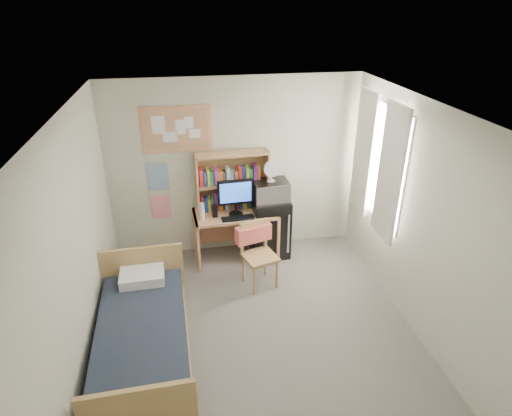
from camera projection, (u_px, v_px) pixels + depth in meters
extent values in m
cube|color=slate|center=(261.00, 340.00, 4.90)|extent=(3.60, 4.20, 0.02)
cube|color=white|center=(263.00, 115.00, 3.74)|extent=(3.60, 4.20, 0.02)
cube|color=beige|center=(235.00, 168.00, 6.17)|extent=(3.60, 0.04, 2.60)
cube|color=beige|center=(75.00, 259.00, 4.04)|extent=(0.04, 4.20, 2.60)
cube|color=beige|center=(426.00, 227.00, 4.60)|extent=(0.04, 4.20, 2.60)
cube|color=white|center=(378.00, 163.00, 5.51)|extent=(0.10, 1.40, 1.70)
cube|color=white|center=(390.00, 174.00, 5.16)|extent=(0.04, 0.55, 1.70)
cube|color=white|center=(363.00, 153.00, 5.86)|extent=(0.04, 0.55, 1.70)
cube|color=tan|center=(177.00, 129.00, 5.76)|extent=(0.94, 0.03, 0.64)
cube|color=#27679F|center=(158.00, 177.00, 6.01)|extent=(0.30, 0.01, 0.42)
cube|color=#EF2A4B|center=(161.00, 207.00, 6.22)|extent=(0.28, 0.01, 0.36)
cube|color=tan|center=(236.00, 235.00, 6.29)|extent=(1.22, 0.66, 0.74)
cube|color=tan|center=(260.00, 256.00, 5.64)|extent=(0.56, 0.56, 0.90)
cube|color=black|center=(270.00, 226.00, 6.37)|extent=(0.55, 0.55, 0.90)
cube|color=#1A212F|center=(144.00, 342.00, 4.50)|extent=(1.00, 1.91, 0.52)
cube|color=tan|center=(233.00, 181.00, 6.07)|extent=(1.05, 0.32, 0.85)
cube|color=black|center=(236.00, 197.00, 5.96)|extent=(0.51, 0.07, 0.54)
cube|color=black|center=(238.00, 218.00, 5.95)|extent=(0.46, 0.17, 0.02)
cube|color=black|center=(215.00, 211.00, 5.98)|extent=(0.08, 0.08, 0.18)
cube|color=black|center=(256.00, 207.00, 6.10)|extent=(0.08, 0.08, 0.17)
cylinder|color=white|center=(202.00, 211.00, 5.89)|extent=(0.08, 0.08, 0.25)
cube|color=#E96358|center=(253.00, 233.00, 5.69)|extent=(0.51, 0.28, 0.23)
cube|color=silver|center=(271.00, 190.00, 6.08)|extent=(0.50, 0.39, 0.28)
cylinder|color=white|center=(271.00, 172.00, 5.96)|extent=(0.24, 0.24, 0.29)
cube|color=white|center=(142.00, 276.00, 5.02)|extent=(0.52, 0.37, 0.12)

